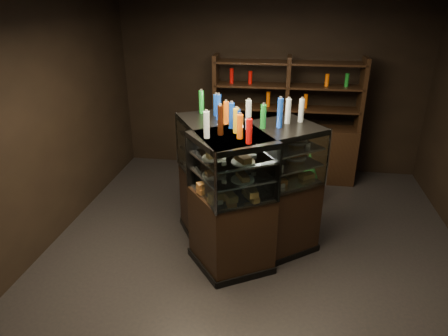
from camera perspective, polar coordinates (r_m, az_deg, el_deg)
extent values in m
plane|color=black|center=(5.04, 4.39, -10.97)|extent=(5.00, 5.00, 0.00)
cube|color=black|center=(6.77, 6.62, 12.04)|extent=(5.00, 0.02, 3.00)
cube|color=black|center=(2.15, -0.21, -15.86)|extent=(5.00, 0.02, 3.00)
cube|color=black|center=(5.15, -24.11, 6.34)|extent=(0.02, 5.00, 3.00)
cube|color=black|center=(4.67, 4.47, -7.40)|extent=(1.52, 1.39, 0.90)
cube|color=black|center=(4.90, 4.32, -11.52)|extent=(1.56, 1.43, 0.08)
cube|color=black|center=(4.22, 4.93, 5.00)|extent=(1.52, 1.39, 0.06)
cube|color=silver|center=(4.45, 4.66, -2.31)|extent=(1.44, 1.32, 0.02)
cube|color=silver|center=(4.36, 4.75, 0.20)|extent=(1.44, 1.32, 0.02)
cube|color=silver|center=(4.29, 4.84, 2.54)|extent=(1.44, 1.32, 0.02)
cube|color=white|center=(4.06, 7.55, -0.32)|extent=(1.10, 0.85, 0.64)
cylinder|color=silver|center=(4.48, 14.65, 1.48)|extent=(0.03, 0.03, 0.66)
cylinder|color=silver|center=(3.73, -1.19, -2.37)|extent=(0.03, 0.03, 0.66)
cube|color=black|center=(4.77, -0.07, -6.59)|extent=(1.29, 1.54, 0.90)
cube|color=black|center=(4.99, -0.07, -10.67)|extent=(1.33, 1.59, 0.08)
cube|color=black|center=(4.33, -0.08, 5.58)|extent=(1.29, 1.54, 0.06)
cube|color=silver|center=(4.56, -0.07, -1.58)|extent=(1.22, 1.47, 0.02)
cube|color=silver|center=(4.47, -0.07, 0.89)|extent=(1.22, 1.47, 0.02)
cube|color=silver|center=(4.40, -0.08, 3.18)|extent=(1.22, 1.47, 0.02)
cube|color=white|center=(4.33, -4.47, 1.39)|extent=(0.70, 1.20, 0.64)
cylinder|color=silver|center=(3.73, -1.19, -2.37)|extent=(0.03, 0.03, 0.66)
cylinder|color=silver|center=(4.95, -6.73, 4.25)|extent=(0.03, 0.03, 0.66)
cube|color=#B58141|center=(4.14, -1.81, -3.74)|extent=(0.20, 0.18, 0.06)
cube|color=#B58141|center=(4.31, 2.77, -2.59)|extent=(0.20, 0.18, 0.06)
cube|color=#B58141|center=(4.51, 6.98, -1.51)|extent=(0.20, 0.18, 0.06)
cube|color=#B58141|center=(4.73, 10.80, -0.52)|extent=(0.20, 0.18, 0.06)
cylinder|color=white|center=(4.11, -1.38, -1.00)|extent=(0.24, 0.24, 0.02)
cube|color=#B58141|center=(4.09, -1.38, -0.56)|extent=(0.19, 0.17, 0.05)
cylinder|color=white|center=(4.27, 2.79, -0.04)|extent=(0.24, 0.24, 0.02)
cube|color=#B58141|center=(4.25, 2.80, 0.39)|extent=(0.19, 0.17, 0.05)
cylinder|color=white|center=(4.45, 6.65, 0.84)|extent=(0.24, 0.24, 0.02)
cube|color=#B58141|center=(4.43, 6.67, 1.25)|extent=(0.19, 0.17, 0.05)
cylinder|color=white|center=(4.65, 10.19, 1.65)|extent=(0.24, 0.24, 0.02)
cube|color=#B58141|center=(4.63, 10.22, 2.05)|extent=(0.19, 0.17, 0.05)
cylinder|color=white|center=(4.03, -1.40, 1.47)|extent=(0.24, 0.24, 0.02)
cube|color=#B58141|center=(4.02, -1.41, 1.93)|extent=(0.19, 0.17, 0.05)
cylinder|color=white|center=(4.19, 2.85, 2.35)|extent=(0.24, 0.24, 0.02)
cube|color=#B58141|center=(4.18, 2.85, 2.79)|extent=(0.19, 0.17, 0.05)
cylinder|color=white|center=(4.38, 6.76, 3.15)|extent=(0.24, 0.24, 0.02)
cube|color=#B58141|center=(4.36, 6.79, 3.57)|extent=(0.19, 0.17, 0.05)
cylinder|color=white|center=(4.58, 10.36, 3.87)|extent=(0.24, 0.24, 0.02)
cube|color=#B58141|center=(4.57, 10.39, 4.28)|extent=(0.19, 0.17, 0.05)
cube|color=#B58141|center=(5.03, -2.83, 1.40)|extent=(0.17, 0.20, 0.06)
cube|color=#B58141|center=(4.69, -1.32, -0.28)|extent=(0.17, 0.20, 0.06)
cube|color=#B58141|center=(4.37, 0.42, -2.21)|extent=(0.17, 0.20, 0.06)
cube|color=#B58141|center=(4.05, 2.45, -4.46)|extent=(0.17, 0.20, 0.06)
cylinder|color=white|center=(4.92, -2.29, 3.30)|extent=(0.24, 0.24, 0.02)
cube|color=#B58141|center=(4.91, -2.30, 3.68)|extent=(0.16, 0.19, 0.05)
cylinder|color=white|center=(4.61, -0.86, 1.88)|extent=(0.24, 0.24, 0.02)
cube|color=#B58141|center=(4.60, -0.86, 2.28)|extent=(0.16, 0.19, 0.05)
cylinder|color=white|center=(4.31, 0.77, 0.25)|extent=(0.24, 0.24, 0.02)
cube|color=#B58141|center=(4.30, 0.77, 0.67)|extent=(0.16, 0.19, 0.05)
cylinder|color=white|center=(4.02, 2.64, -1.61)|extent=(0.24, 0.24, 0.02)
cube|color=#B58141|center=(4.00, 2.65, -1.17)|extent=(0.16, 0.19, 0.05)
cylinder|color=white|center=(4.86, -2.33, 5.41)|extent=(0.24, 0.24, 0.02)
cube|color=#B58141|center=(4.85, -2.33, 5.80)|extent=(0.16, 0.19, 0.05)
cylinder|color=white|center=(4.54, -0.88, 4.12)|extent=(0.24, 0.24, 0.02)
cube|color=#B58141|center=(4.53, -0.88, 4.53)|extent=(0.16, 0.19, 0.05)
cylinder|color=white|center=(4.24, 0.78, 2.62)|extent=(0.24, 0.24, 0.02)
cube|color=#B58141|center=(4.23, 0.78, 3.06)|extent=(0.16, 0.19, 0.05)
cylinder|color=white|center=(3.94, 2.69, 0.90)|extent=(0.24, 0.24, 0.02)
cube|color=#B58141|center=(3.93, 2.70, 1.37)|extent=(0.16, 0.19, 0.05)
cylinder|color=yellow|center=(3.89, -2.18, 6.05)|extent=(0.06, 0.06, 0.28)
cylinder|color=silver|center=(3.85, -2.22, 8.17)|extent=(0.03, 0.03, 0.02)
cylinder|color=black|center=(3.96, -0.03, 6.40)|extent=(0.06, 0.06, 0.28)
cylinder|color=silver|center=(3.92, -0.03, 8.50)|extent=(0.03, 0.03, 0.02)
cylinder|color=#D8590A|center=(4.04, 2.05, 6.74)|extent=(0.06, 0.06, 0.28)
cylinder|color=silver|center=(4.00, 2.08, 8.79)|extent=(0.03, 0.03, 0.02)
cylinder|color=#0F38B2|center=(4.13, 4.04, 7.06)|extent=(0.06, 0.06, 0.28)
cylinder|color=silver|center=(4.09, 4.10, 9.07)|extent=(0.03, 0.03, 0.02)
cylinder|color=silver|center=(4.22, 5.96, 7.35)|extent=(0.06, 0.06, 0.28)
cylinder|color=silver|center=(4.18, 6.05, 9.32)|extent=(0.03, 0.03, 0.02)
cylinder|color=#B20C0A|center=(4.31, 7.79, 7.63)|extent=(0.06, 0.06, 0.28)
cylinder|color=silver|center=(4.27, 7.91, 9.56)|extent=(0.03, 0.03, 0.02)
cylinder|color=#147223|center=(4.41, 9.55, 7.88)|extent=(0.06, 0.06, 0.28)
cylinder|color=silver|center=(4.37, 9.69, 9.77)|extent=(0.03, 0.03, 0.02)
cylinder|color=yellow|center=(4.51, 11.24, 8.12)|extent=(0.06, 0.06, 0.28)
cylinder|color=silver|center=(4.47, 11.39, 9.96)|extent=(0.03, 0.03, 0.02)
cylinder|color=yellow|center=(4.81, -2.61, 9.53)|extent=(0.06, 0.06, 0.28)
cylinder|color=silver|center=(4.77, -2.65, 11.27)|extent=(0.03, 0.03, 0.02)
cylinder|color=black|center=(4.66, -1.95, 9.06)|extent=(0.06, 0.06, 0.28)
cylinder|color=silver|center=(4.62, -1.97, 10.86)|extent=(0.03, 0.03, 0.02)
cylinder|color=#D8590A|center=(4.51, -1.23, 8.56)|extent=(0.06, 0.06, 0.28)
cylinder|color=silver|center=(4.47, -1.25, 10.42)|extent=(0.03, 0.03, 0.02)
cylinder|color=#0F38B2|center=(4.36, -0.48, 8.03)|extent=(0.06, 0.06, 0.28)
cylinder|color=silver|center=(4.32, -0.48, 9.94)|extent=(0.03, 0.03, 0.02)
cylinder|color=silver|center=(4.21, 0.33, 7.45)|extent=(0.06, 0.06, 0.28)
cylinder|color=silver|center=(4.17, 0.34, 9.43)|extent=(0.03, 0.03, 0.02)
cylinder|color=#B20C0A|center=(4.06, 1.20, 6.83)|extent=(0.06, 0.06, 0.28)
cylinder|color=silver|center=(4.02, 1.22, 8.88)|extent=(0.03, 0.03, 0.02)
cylinder|color=#147223|center=(3.92, 2.13, 6.17)|extent=(0.06, 0.06, 0.28)
cylinder|color=silver|center=(3.87, 2.16, 8.28)|extent=(0.03, 0.03, 0.02)
cylinder|color=yellow|center=(3.77, 3.13, 5.45)|extent=(0.06, 0.06, 0.28)
cylinder|color=silver|center=(3.73, 3.18, 7.64)|extent=(0.03, 0.03, 0.02)
cylinder|color=black|center=(6.09, 11.68, -3.72)|extent=(0.27, 0.27, 0.20)
cone|color=#185520|center=(5.92, 11.98, -0.41)|extent=(0.41, 0.41, 0.57)
cone|color=#185520|center=(5.85, 12.14, 1.26)|extent=(0.32, 0.32, 0.40)
cube|color=black|center=(6.64, 8.48, 2.20)|extent=(2.29, 0.46, 0.90)
cube|color=black|center=(6.42, -1.13, 11.07)|extent=(0.07, 0.38, 1.10)
cube|color=black|center=(6.34, 9.03, 10.63)|extent=(0.07, 0.38, 1.10)
cube|color=black|center=(6.46, 19.08, 9.87)|extent=(0.07, 0.38, 1.10)
cube|color=black|center=(6.40, 8.89, 8.45)|extent=(2.25, 0.41, 0.03)
cube|color=black|center=(6.32, 9.09, 11.51)|extent=(2.25, 0.41, 0.03)
cube|color=black|center=(6.26, 9.30, 14.64)|extent=(2.25, 0.41, 0.03)
cylinder|color=yellow|center=(6.41, 1.07, 9.91)|extent=(0.06, 0.06, 0.22)
cylinder|color=black|center=(6.39, 3.69, 9.81)|extent=(0.06, 0.06, 0.22)
cylinder|color=#D8590A|center=(6.37, 6.32, 9.68)|extent=(0.06, 0.06, 0.22)
cylinder|color=#0F38B2|center=(6.37, 8.96, 9.53)|extent=(0.06, 0.06, 0.22)
cylinder|color=silver|center=(6.38, 11.59, 9.37)|extent=(0.06, 0.06, 0.22)
cylinder|color=#B20C0A|center=(6.41, 14.20, 9.18)|extent=(0.06, 0.06, 0.22)
cylinder|color=#147223|center=(6.45, 16.79, 8.98)|extent=(0.06, 0.06, 0.22)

